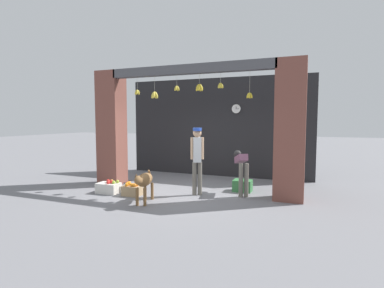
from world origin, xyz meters
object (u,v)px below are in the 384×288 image
object	(u,v)px
wall_clock	(236,109)
produce_box_green	(243,186)
fruit_crate_oranges	(132,190)
water_bottle	(124,188)
worker_stooping	(241,166)
fruit_crate_apples	(109,187)
shopkeeper	(197,155)
dog	(144,181)

from	to	relation	value
wall_clock	produce_box_green	bearing A→B (deg)	-71.54
fruit_crate_oranges	produce_box_green	distance (m)	2.94
water_bottle	wall_clock	size ratio (longest dim) A/B	0.89
wall_clock	water_bottle	bearing A→B (deg)	-124.48
worker_stooping	water_bottle	world-z (taller)	worker_stooping
fruit_crate_apples	shopkeeper	bearing A→B (deg)	16.41
fruit_crate_apples	produce_box_green	size ratio (longest dim) A/B	1.22
worker_stooping	wall_clock	world-z (taller)	wall_clock
dog	fruit_crate_oranges	world-z (taller)	dog
fruit_crate_apples	fruit_crate_oranges	bearing A→B (deg)	0.14
fruit_crate_oranges	water_bottle	bearing A→B (deg)	155.87
shopkeeper	wall_clock	distance (m)	3.04
fruit_crate_apples	water_bottle	size ratio (longest dim) A/B	2.12
dog	shopkeeper	bearing A→B (deg)	130.20
dog	fruit_crate_oranges	xyz separation A→B (m)	(-0.64, 0.49, -0.37)
water_bottle	fruit_crate_oranges	bearing A→B (deg)	-24.13
shopkeeper	fruit_crate_oranges	size ratio (longest dim) A/B	3.89
produce_box_green	wall_clock	size ratio (longest dim) A/B	1.55
dog	water_bottle	bearing A→B (deg)	-135.21
fruit_crate_apples	water_bottle	xyz separation A→B (m)	(0.39, 0.15, -0.02)
dog	wall_clock	xyz separation A→B (m)	(1.26, 3.89, 1.78)
shopkeeper	produce_box_green	size ratio (longest dim) A/B	3.55
dog	shopkeeper	xyz separation A→B (m)	(0.89, 1.15, 0.52)
water_bottle	wall_clock	distance (m)	4.51
dog	wall_clock	size ratio (longest dim) A/B	3.42
shopkeeper	worker_stooping	distance (m)	1.18
shopkeeper	worker_stooping	bearing A→B (deg)	177.69
wall_clock	dog	bearing A→B (deg)	-107.88
dog	worker_stooping	xyz separation A→B (m)	(1.94, 1.61, 0.22)
fruit_crate_oranges	produce_box_green	world-z (taller)	fruit_crate_oranges
worker_stooping	water_bottle	xyz separation A→B (m)	(-2.92, -0.97, -0.61)
dog	produce_box_green	bearing A→B (deg)	123.83
shopkeeper	fruit_crate_apples	size ratio (longest dim) A/B	2.92
produce_box_green	water_bottle	xyz separation A→B (m)	(-2.88, -1.33, -0.03)
fruit_crate_apples	wall_clock	size ratio (longest dim) A/B	1.89
produce_box_green	fruit_crate_oranges	bearing A→B (deg)	-149.87
worker_stooping	wall_clock	xyz separation A→B (m)	(-0.68, 2.29, 1.56)
fruit_crate_oranges	wall_clock	bearing A→B (deg)	60.84
dog	produce_box_green	world-z (taller)	dog
fruit_crate_apples	produce_box_green	bearing A→B (deg)	24.34
fruit_crate_apples	worker_stooping	bearing A→B (deg)	18.73
dog	shopkeeper	distance (m)	1.54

